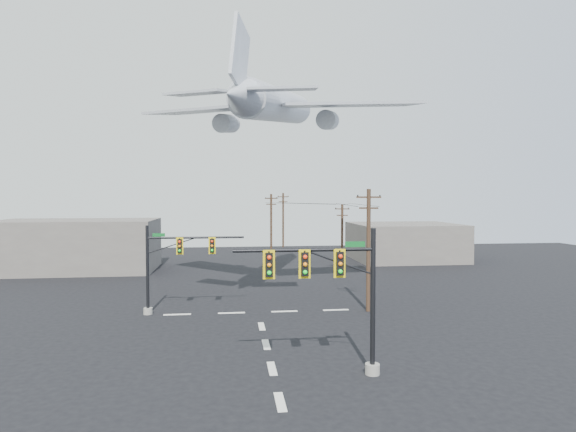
{
  "coord_description": "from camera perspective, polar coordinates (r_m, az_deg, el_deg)",
  "views": [
    {
      "loc": [
        -2.09,
        -24.01,
        8.75
      ],
      "look_at": [
        1.43,
        5.0,
        7.56
      ],
      "focal_mm": 30.0,
      "sensor_mm": 36.0,
      "label": 1
    }
  ],
  "objects": [
    {
      "name": "building_right",
      "position": [
        68.68,
        13.67,
        -2.97
      ],
      "size": [
        14.0,
        12.0,
        5.0
      ],
      "primitive_type": "cube",
      "color": "#67615A",
      "rests_on": "ground"
    },
    {
      "name": "ground",
      "position": [
        25.64,
        -1.91,
        -17.63
      ],
      "size": [
        120.0,
        120.0,
        0.0
      ],
      "primitive_type": "plane",
      "color": "black",
      "rests_on": "ground"
    },
    {
      "name": "signal_mast_far",
      "position": [
        37.0,
        -13.89,
        -5.73
      ],
      "size": [
        7.46,
        0.73,
        6.62
      ],
      "color": "gray",
      "rests_on": "ground"
    },
    {
      "name": "utility_pole_b",
      "position": [
        53.69,
        6.43,
        -2.62
      ],
      "size": [
        1.59,
        0.44,
        7.91
      ],
      "rotation": [
        0.0,
        0.0,
        -0.21
      ],
      "color": "#40281B",
      "rests_on": "ground"
    },
    {
      "name": "power_lines",
      "position": [
        59.69,
        2.1,
        1.73
      ],
      "size": [
        8.17,
        46.99,
        0.7
      ],
      "color": "black"
    },
    {
      "name": "signal_mast_near",
      "position": [
        23.64,
        6.03,
        -9.06
      ],
      "size": [
        7.17,
        0.79,
        7.22
      ],
      "color": "gray",
      "rests_on": "ground"
    },
    {
      "name": "lane_markings",
      "position": [
        30.69,
        -2.81,
        -14.22
      ],
      "size": [
        14.0,
        21.2,
        0.01
      ],
      "color": "silver",
      "rests_on": "ground"
    },
    {
      "name": "utility_pole_d",
      "position": [
        82.93,
        -0.58,
        -0.33
      ],
      "size": [
        1.94,
        0.4,
        9.38
      ],
      "rotation": [
        0.0,
        0.0,
        -0.14
      ],
      "color": "#40281B",
      "rests_on": "ground"
    },
    {
      "name": "building_left",
      "position": [
        61.94,
        -23.73,
        -3.2
      ],
      "size": [
        18.0,
        10.0,
        6.0
      ],
      "primitive_type": "cube",
      "color": "#67615A",
      "rests_on": "ground"
    },
    {
      "name": "airliner",
      "position": [
        43.18,
        -1.37,
        12.92
      ],
      "size": [
        24.06,
        26.07,
        7.01
      ],
      "rotation": [
        0.0,
        -0.13,
        1.24
      ],
      "color": "silver"
    },
    {
      "name": "utility_pole_c",
      "position": [
        67.58,
        -2.01,
        -1.06
      ],
      "size": [
        1.74,
        0.9,
        9.11
      ],
      "rotation": [
        0.0,
        0.0,
        -0.43
      ],
      "color": "#40281B",
      "rests_on": "ground"
    },
    {
      "name": "utility_pole_a",
      "position": [
        37.06,
        9.51,
        -3.71
      ],
      "size": [
        1.83,
        0.6,
        9.32
      ],
      "rotation": [
        0.0,
        0.0,
        -0.26
      ],
      "color": "#40281B",
      "rests_on": "ground"
    }
  ]
}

